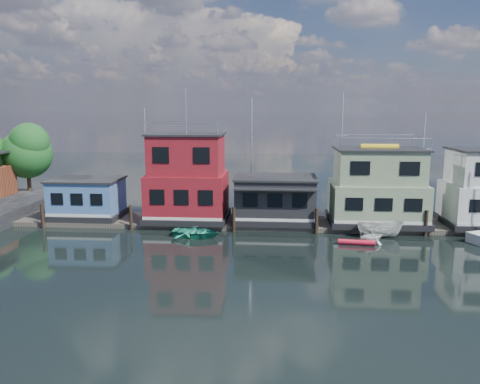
# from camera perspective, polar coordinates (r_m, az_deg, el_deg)

# --- Properties ---
(ground) EXTENTS (160.00, 160.00, 0.00)m
(ground) POSITION_cam_1_polar(r_m,az_deg,el_deg) (31.32, 5.03, -9.41)
(ground) COLOR black
(ground) RESTS_ON ground
(dock) EXTENTS (48.00, 5.00, 0.40)m
(dock) POSITION_cam_1_polar(r_m,az_deg,el_deg) (42.77, 4.94, -3.77)
(dock) COLOR #595147
(dock) RESTS_ON ground
(houseboat_blue) EXTENTS (6.40, 4.90, 3.66)m
(houseboat_blue) POSITION_cam_1_polar(r_m,az_deg,el_deg) (45.87, -18.12, -0.72)
(houseboat_blue) COLOR black
(houseboat_blue) RESTS_ON dock
(houseboat_red) EXTENTS (7.40, 5.90, 11.86)m
(houseboat_red) POSITION_cam_1_polar(r_m,az_deg,el_deg) (42.79, -6.44, 1.55)
(houseboat_red) COLOR black
(houseboat_red) RESTS_ON dock
(houseboat_dark) EXTENTS (7.40, 6.10, 4.06)m
(houseboat_dark) POSITION_cam_1_polar(r_m,az_deg,el_deg) (42.27, 4.31, -0.84)
(houseboat_dark) COLOR black
(houseboat_dark) RESTS_ON dock
(houseboat_green) EXTENTS (8.40, 5.90, 7.03)m
(houseboat_green) POSITION_cam_1_polar(r_m,az_deg,el_deg) (43.00, 16.41, 0.49)
(houseboat_green) COLOR black
(houseboat_green) RESTS_ON dock
(pilings) EXTENTS (42.28, 0.28, 2.20)m
(pilings) POSITION_cam_1_polar(r_m,az_deg,el_deg) (39.83, 4.50, -3.47)
(pilings) COLOR #2D2116
(pilings) RESTS_ON ground
(background_masts) EXTENTS (36.40, 0.16, 12.00)m
(background_masts) POSITION_cam_1_polar(r_m,az_deg,el_deg) (48.04, 10.70, 4.12)
(background_masts) COLOR silver
(background_masts) RESTS_ON ground
(motorboat) EXTENTS (3.73, 1.42, 1.44)m
(motorboat) POSITION_cam_1_polar(r_m,az_deg,el_deg) (40.04, 16.72, -4.37)
(motorboat) COLOR silver
(motorboat) RESTS_ON ground
(dinghy_teal) EXTENTS (4.37, 3.40, 0.83)m
(dinghy_teal) POSITION_cam_1_polar(r_m,az_deg,el_deg) (38.81, -5.44, -4.90)
(dinghy_teal) COLOR #279076
(dinghy_teal) RESTS_ON ground
(red_kayak) EXTENTS (2.82, 0.70, 0.41)m
(red_kayak) POSITION_cam_1_polar(r_m,az_deg,el_deg) (37.65, 14.02, -5.97)
(red_kayak) COLOR red
(red_kayak) RESTS_ON ground
(dinghy_white) EXTENTS (2.83, 2.70, 1.16)m
(dinghy_white) POSITION_cam_1_polar(r_m,az_deg,el_deg) (38.34, 15.74, -5.18)
(dinghy_white) COLOR white
(dinghy_white) RESTS_ON ground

